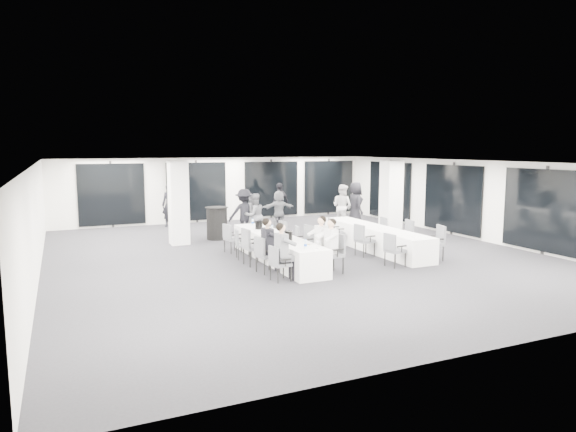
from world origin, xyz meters
The scene contains 43 objects.
room centered at (0.89, 1.11, 1.39)m, with size 14.04×16.04×2.84m.
column_left centered at (-2.80, 3.20, 1.40)m, with size 0.60×0.60×2.80m, color white.
column_right centered at (4.20, 1.00, 1.40)m, with size 0.60×0.60×2.80m, color white.
banquet_table_main centered at (-0.83, -0.58, 0.38)m, with size 0.90×5.00×0.75m, color white.
banquet_table_side centered at (2.65, -0.37, 0.38)m, with size 0.90×5.00×0.75m, color white.
cocktail_table centered at (-1.37, 3.60, 0.58)m, with size 0.83×0.83×1.15m.
chair_main_left_near centered at (-1.65, -2.64, 0.50)m, with size 0.49×0.53×0.87m.
chair_main_left_second centered at (-1.66, -1.73, 0.54)m, with size 0.56×0.60×0.95m.
chair_main_left_mid centered at (-1.67, -0.75, 0.59)m, with size 0.56×0.61×1.03m.
chair_main_left_fourth centered at (-1.65, 0.13, 0.50)m, with size 0.51×0.54×0.88m.
chair_main_left_far centered at (-1.65, 1.12, 0.51)m, with size 0.55×0.58×0.90m.
chair_main_right_near centered at (0.01, -2.47, 0.59)m, with size 0.56×0.61×1.03m.
chair_main_right_second centered at (0.00, -1.95, 0.52)m, with size 0.56×0.59×0.92m.
chair_main_right_mid centered at (0.01, -0.74, 0.57)m, with size 0.57×0.61×1.00m.
chair_main_right_fourth centered at (0.00, 0.07, 0.49)m, with size 0.52×0.55×0.87m.
chair_main_right_far centered at (0.00, 1.12, 0.50)m, with size 0.52×0.55×0.88m.
chair_side_left_near centered at (1.82, -2.51, 0.53)m, with size 0.52×0.56×0.92m.
chair_side_left_mid centered at (1.81, -0.98, 0.55)m, with size 0.53×0.58×0.97m.
chair_side_left_far centered at (1.82, 0.77, 0.52)m, with size 0.54×0.57×0.92m.
chair_side_right_near centered at (3.48, -2.28, 0.57)m, with size 0.61×0.64×1.00m.
chair_side_right_mid centered at (3.48, -0.83, 0.56)m, with size 0.55×0.59×0.97m.
chair_side_right_far centered at (3.47, 0.56, 0.50)m, with size 0.50×0.54×0.88m.
seated_guest_a centered at (-1.49, -2.63, 0.81)m, with size 0.50×0.38×1.44m.
seated_guest_b centered at (-1.49, -1.72, 0.81)m, with size 0.50×0.38×1.44m.
seated_guest_c centered at (-0.16, -2.47, 0.81)m, with size 0.50×0.38×1.44m.
seated_guest_d centered at (-0.16, -1.93, 0.81)m, with size 0.50×0.38×1.44m.
standing_guest_a centered at (-0.06, 3.58, 0.89)m, with size 0.65×0.53×1.79m, color slate.
standing_guest_b centered at (-0.01, 3.43, 0.91)m, with size 0.87×0.53×1.81m, color slate.
standing_guest_c centered at (-0.32, 3.66, 0.99)m, with size 1.29×0.65×1.99m, color black.
standing_guest_d centered at (2.28, 6.41, 0.98)m, with size 1.15×0.65×1.96m, color black.
standing_guest_e centered at (4.54, 3.92, 1.05)m, with size 1.02×0.62×2.10m, color black.
standing_guest_f centered at (1.76, 5.36, 0.85)m, with size 1.56×0.60×1.70m, color slate.
standing_guest_g centered at (-2.32, 7.20, 1.01)m, with size 0.73×0.59×2.01m, color black.
standing_guest_h centered at (3.96, 3.98, 1.00)m, with size 0.97×0.59×2.00m, color silver.
ice_bucket_near centered at (-0.83, -1.41, 0.88)m, with size 0.22×0.22×0.25m, color black.
ice_bucket_far centered at (-0.87, 0.72, 0.88)m, with size 0.22×0.22×0.26m, color black.
water_bottle_a centered at (-0.91, -2.64, 0.86)m, with size 0.07×0.07×0.22m, color silver.
water_bottle_b centered at (-0.76, -0.09, 0.86)m, with size 0.07×0.07×0.22m, color silver.
water_bottle_c centered at (-0.79, 1.50, 0.86)m, with size 0.07×0.07×0.21m, color silver.
plate_a centered at (-0.91, -1.86, 0.76)m, with size 0.20×0.20×0.03m.
plate_b centered at (-0.64, -2.22, 0.76)m, with size 0.21×0.21×0.03m.
plate_c centered at (-0.82, -0.93, 0.76)m, with size 0.20×0.20×0.03m.
wine_glass centered at (-0.65, -2.77, 0.91)m, with size 0.08×0.08×0.21m.
Camera 1 is at (-6.40, -13.89, 3.25)m, focal length 32.00 mm.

